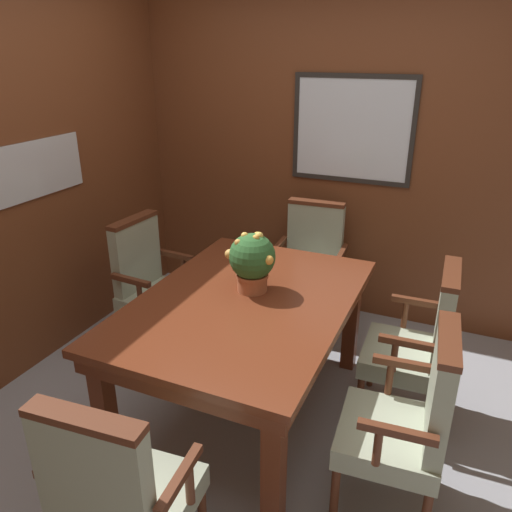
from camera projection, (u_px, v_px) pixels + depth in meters
ground_plane at (230, 428)px, 2.91m from camera, size 14.00×14.00×0.00m
wall_back at (326, 162)px, 3.89m from camera, size 7.20×0.08×2.45m
dining_table at (245, 314)px, 2.81m from camera, size 1.13×1.60×0.76m
chair_head_near at (118, 494)px, 1.85m from camera, size 0.55×0.49×0.98m
chair_head_far at (311, 261)px, 3.86m from camera, size 0.54×0.48×0.98m
chair_right_near at (409, 419)px, 2.23m from camera, size 0.49×0.55×0.98m
chair_right_far at (419, 341)px, 2.81m from camera, size 0.47×0.53×0.98m
chair_left_far at (151, 281)px, 3.53m from camera, size 0.49×0.55×0.98m
potted_plant at (252, 260)px, 2.80m from camera, size 0.29×0.27×0.35m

